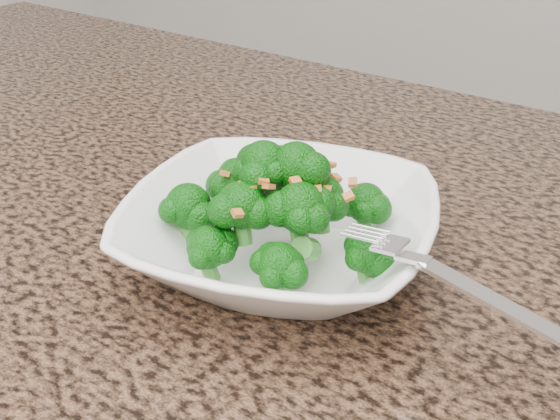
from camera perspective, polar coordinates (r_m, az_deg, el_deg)
The scene contains 5 objects.
granite_counter at distance 0.62m, azimuth -13.66°, elevation -3.39°, with size 1.64×1.04×0.03m, color brown.
bowl at distance 0.54m, azimuth -0.00°, elevation -1.92°, with size 0.24×0.24×0.06m, color white.
broccoli_pile at distance 0.51m, azimuth -0.00°, elevation 4.15°, with size 0.21×0.21×0.07m, color #0B5A0A, non-canonical shape.
garlic_topping at distance 0.50m, azimuth -0.00°, elevation 8.02°, with size 0.13×0.13×0.01m, color #C97431, non-canonical shape.
fork at distance 0.46m, azimuth 11.24°, elevation -4.04°, with size 0.18×0.03×0.01m, color silver, non-canonical shape.
Camera 1 is at (0.42, -0.03, 1.21)m, focal length 45.00 mm.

